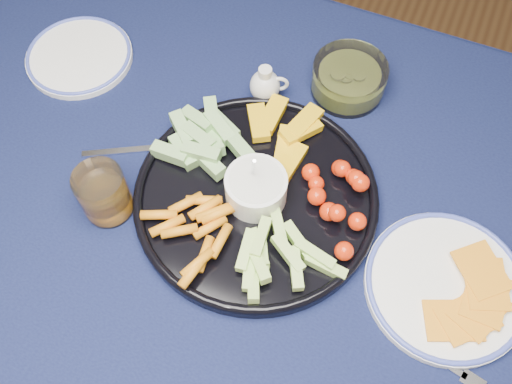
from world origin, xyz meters
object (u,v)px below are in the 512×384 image
at_px(crudite_platter, 254,194).
at_px(cheese_plate, 446,285).
at_px(creamer_pitcher, 265,86).
at_px(pickle_bowl, 349,80).
at_px(juice_tumbler, 104,195).
at_px(dining_table, 193,220).
at_px(side_plate_extra, 79,56).

distance_m(crudite_platter, cheese_plate, 0.33).
distance_m(crudite_platter, creamer_pitcher, 0.22).
xyz_separation_m(pickle_bowl, cheese_plate, (0.26, -0.31, -0.02)).
bearing_deg(juice_tumbler, dining_table, 31.63).
bearing_deg(creamer_pitcher, side_plate_extra, -171.67).
xyz_separation_m(dining_table, cheese_plate, (0.43, 0.01, 0.10)).
distance_m(crudite_platter, pickle_bowl, 0.29).
xyz_separation_m(cheese_plate, side_plate_extra, (-0.76, 0.18, -0.00)).
relative_size(crudite_platter, creamer_pitcher, 5.23).
bearing_deg(dining_table, juice_tumbler, -148.37).
xyz_separation_m(juice_tumbler, side_plate_extra, (-0.22, 0.26, -0.03)).
relative_size(dining_table, creamer_pitcher, 21.72).
height_order(dining_table, cheese_plate, cheese_plate).
distance_m(cheese_plate, side_plate_extra, 0.78).
bearing_deg(juice_tumbler, cheese_plate, 8.25).
distance_m(creamer_pitcher, side_plate_extra, 0.37).
bearing_deg(creamer_pitcher, cheese_plate, -30.71).
distance_m(creamer_pitcher, juice_tumbler, 0.35).
distance_m(crudite_platter, side_plate_extra, 0.46).
xyz_separation_m(dining_table, crudite_platter, (0.10, 0.04, 0.11)).
relative_size(pickle_bowl, cheese_plate, 0.55).
distance_m(dining_table, juice_tumbler, 0.18).
xyz_separation_m(dining_table, juice_tumbler, (-0.11, -0.07, 0.13)).
relative_size(creamer_pitcher, pickle_bowl, 0.57).
xyz_separation_m(cheese_plate, juice_tumbler, (-0.54, -0.08, 0.03)).
bearing_deg(juice_tumbler, creamer_pitcher, 64.70).
relative_size(crudite_platter, juice_tumbler, 4.23).
bearing_deg(cheese_plate, pickle_bowl, 130.19).
bearing_deg(cheese_plate, creamer_pitcher, 149.29).
relative_size(dining_table, cheese_plate, 6.75).
bearing_deg(creamer_pitcher, juice_tumbler, -115.30).
bearing_deg(pickle_bowl, side_plate_extra, -165.50).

